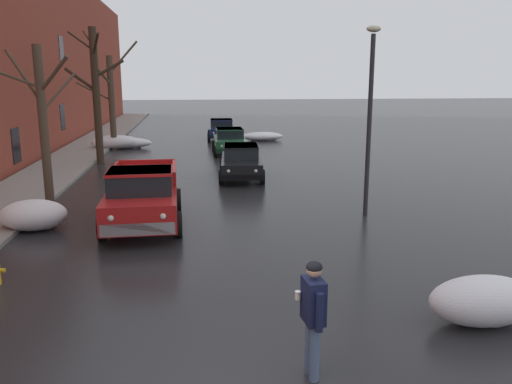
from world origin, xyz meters
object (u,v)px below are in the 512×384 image
bare_tree_mid_block (96,91)px  sedan_black_parked_kerbside_close (241,161)px  bare_tree_far_down_block (111,100)px  pickup_truck_red_approaching_near_lane (143,196)px  sedan_darkblue_parked_far_down_block (221,129)px  bare_tree_second_along_sidewalk (43,123)px  pedestrian_with_coffee (313,310)px  street_lamp_post (370,112)px  sedan_green_parked_kerbside_mid (230,140)px

bare_tree_mid_block → sedan_black_parked_kerbside_close: (6.76, -4.99, -2.84)m
bare_tree_far_down_block → pickup_truck_red_approaching_near_lane: bearing=-79.4°
sedan_darkblue_parked_far_down_block → pickup_truck_red_approaching_near_lane: bearing=-99.6°
bare_tree_far_down_block → pickup_truck_red_approaching_near_lane: bare_tree_far_down_block is taller
bare_tree_second_along_sidewalk → pedestrian_with_coffee: 12.32m
bare_tree_mid_block → sedan_darkblue_parked_far_down_block: bearing=54.2°
bare_tree_far_down_block → sedan_darkblue_parked_far_down_block: size_ratio=1.62×
sedan_darkblue_parked_far_down_block → street_lamp_post: street_lamp_post is taller
bare_tree_far_down_block → bare_tree_second_along_sidewalk: bearing=-90.0°
bare_tree_mid_block → pedestrian_with_coffee: size_ratio=3.79×
bare_tree_second_along_sidewalk → bare_tree_far_down_block: size_ratio=0.82×
pedestrian_with_coffee → pickup_truck_red_approaching_near_lane: bearing=110.2°
sedan_darkblue_parked_far_down_block → pedestrian_with_coffee: bearing=-91.0°
sedan_green_parked_kerbside_mid → sedan_darkblue_parked_far_down_block: bearing=90.4°
bare_tree_mid_block → pickup_truck_red_approaching_near_lane: bearing=-75.0°
sedan_darkblue_parked_far_down_block → sedan_black_parked_kerbside_close: bearing=-90.2°
bare_tree_second_along_sidewalk → pickup_truck_red_approaching_near_lane: bearing=-33.0°
bare_tree_mid_block → pedestrian_with_coffee: bearing=-72.9°
sedan_darkblue_parked_far_down_block → street_lamp_post: size_ratio=0.69×
sedan_black_parked_kerbside_close → sedan_green_parked_kerbside_mid: size_ratio=1.06×
sedan_black_parked_kerbside_close → street_lamp_post: 7.88m
bare_tree_second_along_sidewalk → sedan_green_parked_kerbside_mid: (6.83, 12.49, -2.10)m
bare_tree_far_down_block → sedan_green_parked_kerbside_mid: bearing=-19.4°
bare_tree_mid_block → sedan_black_parked_kerbside_close: bare_tree_mid_block is taller
pickup_truck_red_approaching_near_lane → street_lamp_post: 7.23m
pickup_truck_red_approaching_near_lane → sedan_green_parked_kerbside_mid: pickup_truck_red_approaching_near_lane is taller
bare_tree_second_along_sidewalk → street_lamp_post: (10.01, -1.85, 0.38)m
sedan_green_parked_kerbside_mid → bare_tree_second_along_sidewalk: bearing=-118.7°
bare_tree_second_along_sidewalk → bare_tree_mid_block: (-0.02, 9.86, 0.75)m
bare_tree_mid_block → pedestrian_with_coffee: bare_tree_mid_block is taller
bare_tree_mid_block → bare_tree_far_down_block: bearing=89.8°
sedan_black_parked_kerbside_close → street_lamp_post: street_lamp_post is taller
bare_tree_far_down_block → sedan_black_parked_kerbside_close: (6.74, -10.02, -2.22)m
bare_tree_second_along_sidewalk → bare_tree_far_down_block: bare_tree_far_down_block is taller
pedestrian_with_coffee → street_lamp_post: bearing=66.4°
bare_tree_mid_block → sedan_green_parked_kerbside_mid: bearing=21.0°
sedan_black_parked_kerbside_close → street_lamp_post: size_ratio=0.75×
bare_tree_second_along_sidewalk → sedan_black_parked_kerbside_close: bare_tree_second_along_sidewalk is taller
bare_tree_mid_block → pickup_truck_red_approaching_near_lane: bare_tree_mid_block is taller
bare_tree_second_along_sidewalk → sedan_darkblue_parked_far_down_block: bearing=70.6°
pedestrian_with_coffee → sedan_black_parked_kerbside_close: bearing=88.2°
bare_tree_far_down_block → street_lamp_post: bare_tree_far_down_block is taller
sedan_darkblue_parked_far_down_block → pedestrian_with_coffee: (-0.53, -29.76, 0.28)m
sedan_green_parked_kerbside_mid → pedestrian_with_coffee: pedestrian_with_coffee is taller
bare_tree_second_along_sidewalk → sedan_black_parked_kerbside_close: size_ratio=1.22×
pickup_truck_red_approaching_near_lane → street_lamp_post: bearing=1.7°
bare_tree_far_down_block → sedan_green_parked_kerbside_mid: size_ratio=1.57×
bare_tree_mid_block → street_lamp_post: bearing=-49.4°
bare_tree_far_down_block → street_lamp_post: size_ratio=1.11×
pickup_truck_red_approaching_near_lane → sedan_green_parked_kerbside_mid: size_ratio=1.24×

